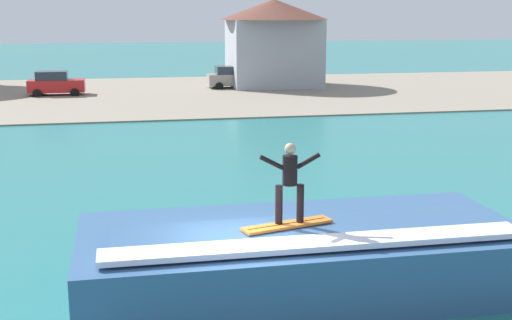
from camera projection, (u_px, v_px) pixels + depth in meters
The scene contains 8 objects.
ground_plane at pixel (241, 310), 14.21m from camera, with size 260.00×260.00×0.00m, color #257070.
wave_crest at pixel (302, 257), 15.16m from camera, with size 9.81×4.29×1.61m.
surfboard at pixel (287, 225), 14.57m from camera, with size 2.10×0.95×0.06m.
surfer at pixel (290, 178), 14.41m from camera, with size 1.34×0.32×1.76m.
shoreline_bank at pixel (151, 94), 51.14m from camera, with size 120.00×25.93×0.09m.
car_near_shore at pixel (55, 83), 50.18m from camera, with size 4.08×2.05×1.86m.
car_far_shore at pixel (234, 77), 55.05m from camera, with size 4.50×2.23×1.86m.
house_gabled_white at pixel (274, 38), 55.63m from camera, with size 8.98×8.98×7.17m.
Camera 1 is at (-2.30, -13.00, 6.12)m, focal length 47.48 mm.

